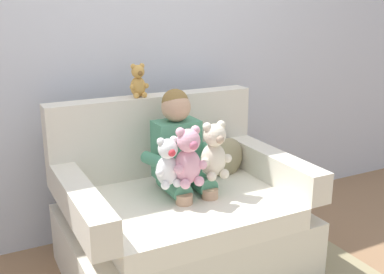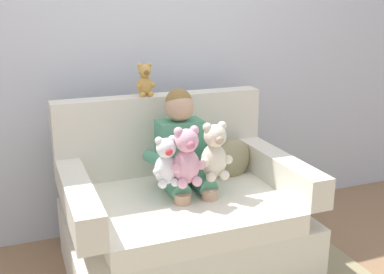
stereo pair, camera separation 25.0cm
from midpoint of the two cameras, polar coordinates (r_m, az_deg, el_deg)
name	(u,v)px [view 1 (the left image)]	position (r m, az deg, el deg)	size (l,w,h in m)	color
ground_plane	(183,269)	(2.88, -3.66, -15.92)	(8.00, 8.00, 0.00)	#936D4C
back_wall	(134,39)	(3.11, -9.55, 11.82)	(6.00, 0.10, 2.60)	silver
armchair	(180,219)	(2.76, -4.13, -10.04)	(1.32, 0.96, 0.98)	silver
seated_child	(181,154)	(2.66, -4.01, -2.20)	(0.45, 0.39, 0.82)	#4C9370
plush_cream	(214,152)	(2.55, -0.06, -1.86)	(0.19, 0.16, 0.32)	silver
plush_pink	(188,158)	(2.45, -3.39, -2.64)	(0.19, 0.16, 0.32)	#EAA8BC
plush_white	(168,163)	(2.45, -5.92, -3.29)	(0.16, 0.13, 0.27)	white
plush_honey_on_backrest	(138,82)	(2.82, -9.20, 6.73)	(0.12, 0.10, 0.20)	gold
throw_pillow	(227,158)	(2.93, 1.89, -2.65)	(0.26, 0.12, 0.26)	#998C66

